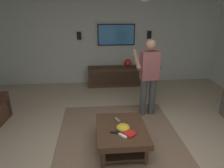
{
  "coord_description": "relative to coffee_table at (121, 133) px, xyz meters",
  "views": [
    {
      "loc": [
        -2.53,
        0.47,
        2.26
      ],
      "look_at": [
        1.07,
        0.15,
        0.9
      ],
      "focal_mm": 33.76,
      "sensor_mm": 36.0,
      "label": 1
    }
  ],
  "objects": [
    {
      "name": "remote_grey",
      "position": [
        0.23,
        0.04,
        0.12
      ],
      "size": [
        0.16,
        0.1,
        0.02
      ],
      "primitive_type": "cube",
      "rotation": [
        0.0,
        0.0,
        3.52
      ],
      "color": "slate",
      "rests_on": "coffee_table"
    },
    {
      "name": "wall_back_tv",
      "position": [
        3.34,
        -0.05,
        1.09
      ],
      "size": [
        0.1,
        6.74,
        2.77
      ],
      "primitive_type": "cube",
      "color": "#B2B7AD",
      "rests_on": "ground"
    },
    {
      "name": "vase_round",
      "position": [
        3.04,
        -0.59,
        0.36
      ],
      "size": [
        0.22,
        0.22,
        0.22
      ],
      "primitive_type": "sphere",
      "color": "red",
      "rests_on": "media_console"
    },
    {
      "name": "book",
      "position": [
        -0.19,
        -0.08,
        0.12
      ],
      "size": [
        0.27,
        0.26,
        0.04
      ],
      "primitive_type": "cube",
      "rotation": [
        0.0,
        0.0,
        0.67
      ],
      "color": "red",
      "rests_on": "coffee_table"
    },
    {
      "name": "media_console",
      "position": [
        3.0,
        -0.26,
        -0.02
      ],
      "size": [
        0.45,
        1.7,
        0.55
      ],
      "rotation": [
        0.0,
        0.0,
        3.14
      ],
      "color": "#422B1C",
      "rests_on": "ground"
    },
    {
      "name": "tv",
      "position": [
        3.24,
        -0.26,
        1.16
      ],
      "size": [
        0.05,
        1.08,
        0.61
      ],
      "rotation": [
        0.0,
        0.0,
        3.14
      ],
      "color": "black"
    },
    {
      "name": "person_standing",
      "position": [
        1.15,
        -0.71,
        0.64
      ],
      "size": [
        0.57,
        0.57,
        1.64
      ],
      "rotation": [
        0.0,
        0.0,
        0.09
      ],
      "color": "#3F3F3F",
      "rests_on": "ground"
    },
    {
      "name": "ground_plane",
      "position": [
        -0.39,
        -0.05,
        -0.3
      ],
      "size": [
        8.82,
        8.82,
        0.0
      ],
      "primitive_type": "plane",
      "color": "tan"
    },
    {
      "name": "remote_black",
      "position": [
        -0.15,
        0.12,
        0.12
      ],
      "size": [
        0.08,
        0.16,
        0.02
      ],
      "primitive_type": "cube",
      "rotation": [
        0.0,
        0.0,
        4.48
      ],
      "color": "black",
      "rests_on": "coffee_table"
    },
    {
      "name": "wall_speaker_right",
      "position": [
        3.26,
        0.81,
        1.15
      ],
      "size": [
        0.06,
        0.12,
        0.22
      ],
      "primitive_type": "cube",
      "color": "black"
    },
    {
      "name": "coffee_table",
      "position": [
        0.0,
        0.0,
        0.0
      ],
      "size": [
        1.0,
        0.8,
        0.4
      ],
      "color": "#422B1C",
      "rests_on": "ground"
    },
    {
      "name": "wall_speaker_left",
      "position": [
        3.26,
        -1.24,
        1.15
      ],
      "size": [
        0.06,
        0.12,
        0.22
      ],
      "primitive_type": "cube",
      "color": "black"
    },
    {
      "name": "bowl",
      "position": [
        -0.07,
        -0.01,
        0.15
      ],
      "size": [
        0.22,
        0.22,
        0.1
      ],
      "primitive_type": "ellipsoid",
      "color": "gold",
      "rests_on": "coffee_table"
    },
    {
      "name": "area_rug",
      "position": [
        0.2,
        -0.0,
        -0.29
      ],
      "size": [
        2.74,
        2.2,
        0.01
      ],
      "primitive_type": "cube",
      "color": "#7A604C",
      "rests_on": "ground"
    },
    {
      "name": "remote_white",
      "position": [
        -0.24,
        0.02,
        0.12
      ],
      "size": [
        0.14,
        0.13,
        0.02
      ],
      "primitive_type": "cube",
      "rotation": [
        0.0,
        0.0,
        3.83
      ],
      "color": "white",
      "rests_on": "coffee_table"
    }
  ]
}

